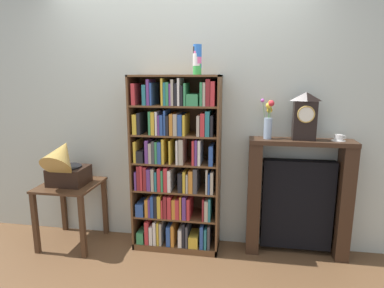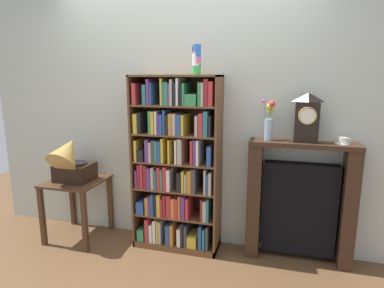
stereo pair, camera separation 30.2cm
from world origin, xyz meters
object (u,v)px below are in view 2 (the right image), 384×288
Objects in this scene: gramophone at (70,160)px; fireplace_mantel at (299,203)px; teacup_with_saucer at (343,141)px; side_table_left at (77,193)px; mantel_clock at (307,118)px; bookshelf at (176,169)px; cup_stack at (197,60)px; flower_vase at (269,121)px.

gramophone is 2.23m from fireplace_mantel.
teacup_with_saucer is (0.31, -0.02, 0.59)m from fireplace_mantel.
side_table_left is 1.19× the size of gramophone.
side_table_left is at bearing -175.44° from fireplace_mantel.
gramophone is at bearing -175.02° from teacup_with_saucer.
bookshelf is at bearing -177.32° from mantel_clock.
cup_stack reaches higher than fireplace_mantel.
side_table_left is (-1.04, -0.10, -0.31)m from bookshelf.
mantel_clock reaches higher than flower_vase.
gramophone is 1.25× the size of mantel_clock.
cup_stack is at bearing 2.90° from side_table_left.
fireplace_mantel is (1.15, 0.07, -0.25)m from bookshelf.
teacup_with_saucer reaches higher than fireplace_mantel.
cup_stack reaches higher than flower_vase.
side_table_left is 2.59m from teacup_with_saucer.
flower_vase reaches higher than gramophone.
bookshelf reaches higher than side_table_left.
gramophone is at bearing -174.41° from mantel_clock.
side_table_left is 0.56× the size of fireplace_mantel.
side_table_left is 2.06m from flower_vase.
side_table_left is at bearing -176.41° from teacup_with_saucer.
teacup_with_saucer is (2.50, 0.16, 0.65)m from side_table_left.
fireplace_mantel is 3.09× the size of flower_vase.
side_table_left is 2.20m from fireplace_mantel.
bookshelf is at bearing 170.36° from cup_stack.
fireplace_mantel is 9.05× the size of teacup_with_saucer.
cup_stack is 1.42m from teacup_with_saucer.
cup_stack is 0.41× the size of side_table_left.
cup_stack is 0.61× the size of mantel_clock.
mantel_clock is at bearing -2.11° from flower_vase.
fireplace_mantel is 0.66m from teacup_with_saucer.
teacup_with_saucer is at bearing 0.46° from mantel_clock.
bookshelf is 1.50m from teacup_with_saucer.
teacup_with_saucer is (0.30, 0.00, -0.19)m from mantel_clock.
fireplace_mantel is 0.78m from mantel_clock.
bookshelf is 1.09m from side_table_left.
flower_vase is (1.89, 0.23, 0.43)m from gramophone.
bookshelf reaches higher than fireplace_mantel.
mantel_clock is at bearing -65.99° from fireplace_mantel.
bookshelf is at bearing -176.28° from fireplace_mantel.
fireplace_mantel is at bearing 4.56° from side_table_left.
teacup_with_saucer reaches higher than side_table_left.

